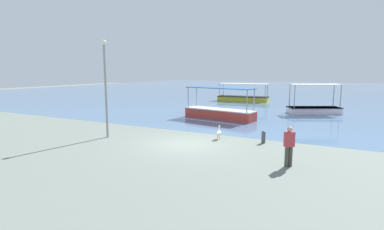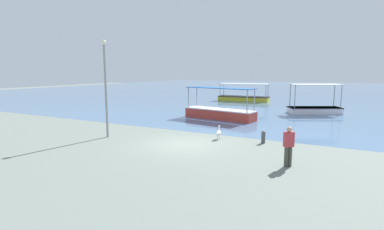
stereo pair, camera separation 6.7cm
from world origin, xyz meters
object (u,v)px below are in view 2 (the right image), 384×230
pelican (219,133)px  fishing_boat_far_left (220,112)px  fisherman_standing (289,145)px  lamp_post (106,83)px  fishing_boat_outer (244,97)px  fishing_boat_near_right (314,108)px  mooring_bollard (263,137)px

pelican → fishing_boat_far_left: bearing=112.0°
pelican → fisherman_standing: fisherman_standing is taller
pelican → fisherman_standing: (4.48, -3.27, 0.53)m
pelican → lamp_post: (-6.13, -2.54, 2.83)m
fishing_boat_outer → pelican: fishing_boat_outer is taller
lamp_post → fisherman_standing: bearing=-4.0°
fishing_boat_near_right → mooring_bollard: 13.54m
pelican → lamp_post: 7.22m
fishing_boat_far_left → fishing_boat_near_right: 9.49m
lamp_post → mooring_bollard: lamp_post is taller
fishing_boat_near_right → pelican: bearing=-105.5°
fishing_boat_outer → fishing_boat_far_left: bearing=-79.4°
fishing_boat_outer → mooring_bollard: bearing=-69.4°
fishing_boat_outer → pelican: size_ratio=8.25×
fishing_boat_near_right → mooring_bollard: (-1.28, -13.48, -0.14)m
fishing_boat_near_right → pelican: fishing_boat_near_right is taller
fishing_boat_far_left → mooring_bollard: (5.36, -6.70, -0.19)m
pelican → fishing_boat_outer: bearing=104.4°
pelican → mooring_bollard: bearing=6.3°
fishing_boat_far_left → fisherman_standing: fishing_boat_far_left is taller
fishing_boat_near_right → fisherman_standing: 17.05m
fishing_boat_outer → fisherman_standing: 27.20m
fisherman_standing → pelican: bearing=143.8°
fishing_boat_outer → mooring_bollard: size_ratio=9.57×
fishing_boat_far_left → fishing_boat_near_right: size_ratio=1.28×
mooring_bollard → fishing_boat_near_right: bearing=84.6°
fishing_boat_outer → fishing_boat_near_right: 12.52m
fishing_boat_outer → mooring_bollard: 23.19m
mooring_bollard → fisherman_standing: 4.08m
fishing_boat_outer → mooring_bollard: fishing_boat_outer is taller
fishing_boat_outer → fishing_boat_far_left: (2.80, -15.00, 0.09)m
fishing_boat_near_right → mooring_bollard: bearing=-95.4°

